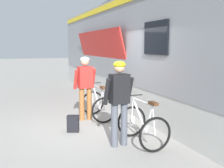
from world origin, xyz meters
TOP-DOWN VIEW (x-y plane):
  - ground_plane at (0.00, 0.00)m, footprint 80.00×80.00m
  - train_car at (2.84, 0.25)m, footprint 3.24×19.11m
  - cyclist_near_in_dark at (0.06, -1.50)m, footprint 0.63×0.34m
  - cyclist_far_in_red at (-0.06, 0.71)m, footprint 0.63×0.35m
  - bicycle_near_white at (0.56, -1.58)m, footprint 0.74×1.09m
  - bicycle_far_silver at (0.31, 0.71)m, footprint 0.73×1.08m
  - backpack_on_platform at (-0.63, -0.25)m, footprint 0.33×0.27m
  - water_bottle_near_the_bikes at (1.04, -0.10)m, footprint 0.08×0.08m

SIDE VIEW (x-z plane):
  - ground_plane at x=0.00m, z-range 0.00..0.00m
  - water_bottle_near_the_bikes at x=1.04m, z-range 0.00..0.20m
  - backpack_on_platform at x=-0.63m, z-range 0.00..0.40m
  - bicycle_near_white at x=0.56m, z-range -0.09..0.89m
  - bicycle_far_silver at x=0.31m, z-range -0.09..0.89m
  - cyclist_near_in_dark at x=0.06m, z-range 0.17..1.94m
  - cyclist_far_in_red at x=-0.06m, z-range 0.17..1.94m
  - train_car at x=2.84m, z-range 0.03..3.91m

